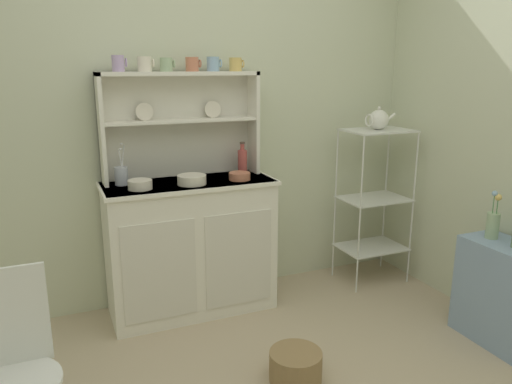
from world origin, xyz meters
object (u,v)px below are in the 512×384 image
object	(u,v)px
bakers_rack	(374,191)
wire_chair	(8,361)
cup_lilac_0	(118,63)
utensil_jar	(121,175)
hutch_shelf_unit	(180,116)
porcelain_teapot	(379,120)
hutch_cabinet	(191,245)
jam_bottle	(242,161)
side_shelf_blue	(502,293)
flower_vase	(493,221)
floor_basket	(296,366)
bowl_mixing_large	(140,184)

from	to	relation	value
bakers_rack	wire_chair	distance (m)	2.58
cup_lilac_0	utensil_jar	distance (m)	0.66
hutch_shelf_unit	porcelain_teapot	world-z (taller)	hutch_shelf_unit
hutch_cabinet	jam_bottle	world-z (taller)	jam_bottle
side_shelf_blue	flower_vase	distance (m)	0.42
bakers_rack	porcelain_teapot	distance (m)	0.52
bakers_rack	utensil_jar	xyz separation A→B (m)	(-1.76, 0.14, 0.24)
side_shelf_blue	porcelain_teapot	xyz separation A→B (m)	(-0.17, 1.02, 0.90)
porcelain_teapot	flower_vase	world-z (taller)	porcelain_teapot
flower_vase	hutch_shelf_unit	bearing A→B (deg)	143.75
floor_basket	flower_vase	bearing A→B (deg)	-0.36
flower_vase	hutch_cabinet	bearing A→B (deg)	147.93
floor_basket	porcelain_teapot	distance (m)	1.80
hutch_shelf_unit	floor_basket	size ratio (longest dim) A/B	3.69
bakers_rack	bowl_mixing_large	size ratio (longest dim) A/B	8.01
porcelain_teapot	bakers_rack	bearing A→B (deg)	0.00
side_shelf_blue	utensil_jar	distance (m)	2.33
floor_basket	jam_bottle	xyz separation A→B (m)	(0.13, 1.04, 0.87)
hutch_shelf_unit	floor_basket	bearing A→B (deg)	-76.48
hutch_cabinet	bowl_mixing_large	distance (m)	0.55
cup_lilac_0	jam_bottle	distance (m)	0.98
wire_chair	porcelain_teapot	world-z (taller)	porcelain_teapot
wire_chair	utensil_jar	world-z (taller)	utensil_jar
side_shelf_blue	wire_chair	distance (m)	2.54
hutch_cabinet	floor_basket	xyz separation A→B (m)	(0.27, -0.95, -0.37)
hutch_shelf_unit	side_shelf_blue	xyz separation A→B (m)	(1.53, -1.24, -0.96)
side_shelf_blue	flower_vase	bearing A→B (deg)	90.22
cup_lilac_0	bowl_mixing_large	bearing A→B (deg)	-75.80
bakers_rack	cup_lilac_0	bearing A→B (deg)	173.87
wire_chair	cup_lilac_0	world-z (taller)	cup_lilac_0
jam_bottle	utensil_jar	xyz separation A→B (m)	(-0.79, -0.01, -0.03)
hutch_cabinet	flower_vase	world-z (taller)	flower_vase
jam_bottle	hutch_shelf_unit	bearing A→B (deg)	168.94
hutch_shelf_unit	wire_chair	world-z (taller)	hutch_shelf_unit
jam_bottle	flower_vase	distance (m)	1.57
floor_basket	wire_chair	bearing A→B (deg)	-173.83
bakers_rack	hutch_shelf_unit	bearing A→B (deg)	170.57
flower_vase	side_shelf_blue	bearing A→B (deg)	-89.78
side_shelf_blue	floor_basket	world-z (taller)	side_shelf_blue
floor_basket	utensil_jar	world-z (taller)	utensil_jar
floor_basket	cup_lilac_0	distance (m)	1.95
wire_chair	jam_bottle	distance (m)	1.87
wire_chair	cup_lilac_0	distance (m)	1.73
wire_chair	side_shelf_blue	bearing A→B (deg)	6.30
hutch_cabinet	porcelain_teapot	world-z (taller)	porcelain_teapot
hutch_shelf_unit	wire_chair	xyz separation A→B (m)	(-1.00, -1.25, -0.74)
bakers_rack	porcelain_teapot	xyz separation A→B (m)	(-0.00, 0.00, 0.52)
hutch_shelf_unit	side_shelf_blue	bearing A→B (deg)	-39.02
jam_bottle	utensil_jar	bearing A→B (deg)	-179.39
cup_lilac_0	jam_bottle	bearing A→B (deg)	-2.73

